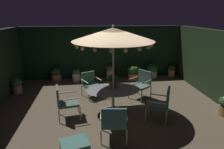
# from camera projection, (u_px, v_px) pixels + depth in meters

# --- Properties ---
(ground_plane) EXTENTS (7.98, 7.43, 0.02)m
(ground_plane) POSITION_uv_depth(u_px,v_px,m) (112.00, 111.00, 6.24)
(ground_plane) COLOR brown
(hedge_backdrop_rear) EXTENTS (7.98, 0.30, 2.42)m
(hedge_backdrop_rear) POSITION_uv_depth(u_px,v_px,m) (103.00, 52.00, 9.25)
(hedge_backdrop_rear) COLOR black
(hedge_backdrop_rear) RESTS_ON ground_plane
(patio_dining_table) EXTENTS (1.67, 1.19, 0.75)m
(patio_dining_table) POSITION_uv_depth(u_px,v_px,m) (113.00, 94.00, 6.01)
(patio_dining_table) COLOR silver
(patio_dining_table) RESTS_ON ground_plane
(patio_umbrella) EXTENTS (2.37, 2.37, 2.68)m
(patio_umbrella) POSITION_uv_depth(u_px,v_px,m) (113.00, 34.00, 5.46)
(patio_umbrella) COLOR beige
(patio_umbrella) RESTS_ON ground_plane
(centerpiece_planter) EXTENTS (0.34, 0.34, 0.43)m
(centerpiece_planter) POSITION_uv_depth(u_px,v_px,m) (113.00, 79.00, 6.09)
(centerpiece_planter) COLOR #A16442
(centerpiece_planter) RESTS_ON patio_dining_table
(patio_chair_north) EXTENTS (0.71, 0.69, 0.95)m
(patio_chair_north) POSITION_uv_depth(u_px,v_px,m) (114.00, 121.00, 4.63)
(patio_chair_north) COLOR beige
(patio_chair_north) RESTS_ON ground_plane
(patio_chair_northeast) EXTENTS (0.79, 0.79, 0.98)m
(patio_chair_northeast) POSITION_uv_depth(u_px,v_px,m) (162.00, 102.00, 5.54)
(patio_chair_northeast) COLOR silver
(patio_chair_northeast) RESTS_ON ground_plane
(patio_chair_east) EXTENTS (0.83, 0.84, 1.01)m
(patio_chair_east) POSITION_uv_depth(u_px,v_px,m) (142.00, 83.00, 7.00)
(patio_chair_east) COLOR beige
(patio_chair_east) RESTS_ON ground_plane
(patio_chair_southeast) EXTENTS (0.79, 0.79, 0.90)m
(patio_chair_southeast) POSITION_uv_depth(u_px,v_px,m) (90.00, 83.00, 7.18)
(patio_chair_southeast) COLOR beige
(patio_chair_southeast) RESTS_ON ground_plane
(patio_chair_south) EXTENTS (0.71, 0.65, 1.00)m
(patio_chair_south) POSITION_uv_depth(u_px,v_px,m) (64.00, 100.00, 5.62)
(patio_chair_south) COLOR silver
(patio_chair_south) RESTS_ON ground_plane
(ottoman_footrest) EXTENTS (0.68, 0.62, 0.39)m
(ottoman_footrest) POSITION_uv_depth(u_px,v_px,m) (74.00, 144.00, 4.10)
(ottoman_footrest) COLOR beige
(ottoman_footrest) RESTS_ON ground_plane
(potted_plant_left_near) EXTENTS (0.59, 0.59, 0.70)m
(potted_plant_left_near) POSITION_uv_depth(u_px,v_px,m) (133.00, 72.00, 9.02)
(potted_plant_left_near) COLOR #AF6048
(potted_plant_left_near) RESTS_ON ground_plane
(potted_plant_back_center) EXTENTS (0.57, 0.57, 0.68)m
(potted_plant_back_center) POSITION_uv_depth(u_px,v_px,m) (152.00, 70.00, 9.32)
(potted_plant_back_center) COLOR beige
(potted_plant_back_center) RESTS_ON ground_plane
(potted_plant_right_near) EXTENTS (0.41, 0.41, 0.57)m
(potted_plant_right_near) POSITION_uv_depth(u_px,v_px,m) (17.00, 85.00, 7.52)
(potted_plant_right_near) COLOR tan
(potted_plant_right_near) RESTS_ON ground_plane
(potted_plant_right_far) EXTENTS (0.34, 0.34, 0.58)m
(potted_plant_right_far) POSITION_uv_depth(u_px,v_px,m) (76.00, 75.00, 8.81)
(potted_plant_right_far) COLOR beige
(potted_plant_right_far) RESTS_ON ground_plane
(potted_plant_front_corner) EXTENTS (0.39, 0.35, 0.63)m
(potted_plant_front_corner) POSITION_uv_depth(u_px,v_px,m) (110.00, 72.00, 9.21)
(potted_plant_front_corner) COLOR beige
(potted_plant_front_corner) RESTS_ON ground_plane
(potted_plant_back_left) EXTENTS (0.48, 0.48, 0.60)m
(potted_plant_back_left) POSITION_uv_depth(u_px,v_px,m) (56.00, 74.00, 8.89)
(potted_plant_back_left) COLOR #B16C50
(potted_plant_back_left) RESTS_ON ground_plane
(potted_plant_back_right) EXTENTS (0.38, 0.37, 0.56)m
(potted_plant_back_right) POSITION_uv_depth(u_px,v_px,m) (172.00, 70.00, 9.52)
(potted_plant_back_right) COLOR tan
(potted_plant_back_right) RESTS_ON ground_plane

